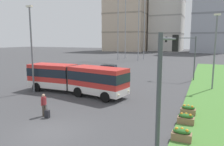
% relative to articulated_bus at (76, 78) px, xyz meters
% --- Properties ---
extents(ground_plane, '(260.00, 260.00, 0.00)m').
position_rel_articulated_bus_xyz_m(ground_plane, '(3.94, -9.06, -1.65)').
color(ground_plane, '#424244').
extents(articulated_bus, '(11.95, 3.65, 3.00)m').
position_rel_articulated_bus_xyz_m(articulated_bus, '(0.00, 0.00, 0.00)').
color(articulated_bus, red).
rests_on(articulated_bus, ground).
extents(car_silver_hatch, '(4.55, 2.35, 1.58)m').
position_rel_articulated_bus_xyz_m(car_silver_hatch, '(-2.10, 13.44, -0.90)').
color(car_silver_hatch, '#B7BABF').
rests_on(car_silver_hatch, ground).
extents(pedestrian_crossing, '(0.36, 0.58, 1.74)m').
position_rel_articulated_bus_xyz_m(pedestrian_crossing, '(1.67, -6.94, -0.65)').
color(pedestrian_crossing, '#4C4238').
rests_on(pedestrian_crossing, ground).
extents(rolling_suitcase, '(0.37, 0.26, 0.97)m').
position_rel_articulated_bus_xyz_m(rolling_suitcase, '(2.12, -7.14, -1.34)').
color(rolling_suitcase, '#232328').
rests_on(rolling_suitcase, ground).
extents(flower_planter_0, '(1.10, 0.56, 0.74)m').
position_rel_articulated_bus_xyz_m(flower_planter_0, '(11.66, -7.06, -1.23)').
color(flower_planter_0, '#937051').
rests_on(flower_planter_0, grass_median).
extents(flower_planter_1, '(1.10, 0.56, 0.74)m').
position_rel_articulated_bus_xyz_m(flower_planter_1, '(11.66, -4.34, -1.23)').
color(flower_planter_1, '#937051').
rests_on(flower_planter_1, grass_median).
extents(flower_planter_2, '(1.10, 0.56, 0.74)m').
position_rel_articulated_bus_xyz_m(flower_planter_2, '(11.66, -2.34, -1.23)').
color(flower_planter_2, '#937051').
rests_on(flower_planter_2, grass_median).
extents(traffic_light_far_right, '(4.42, 0.28, 6.20)m').
position_rel_articulated_bus_xyz_m(traffic_light_far_right, '(9.82, 12.94, 2.63)').
color(traffic_light_far_right, '#474C51').
rests_on(traffic_light_far_right, ground).
extents(traffic_light_near_right, '(0.28, 4.09, 5.98)m').
position_rel_articulated_bus_xyz_m(traffic_light_near_right, '(11.26, -10.73, 2.48)').
color(traffic_light_near_right, '#474C51').
rests_on(traffic_light_near_right, ground).
extents(streetlight_left, '(0.70, 0.28, 9.30)m').
position_rel_articulated_bus_xyz_m(streetlight_left, '(-4.56, -1.41, 3.44)').
color(streetlight_left, slate).
rests_on(streetlight_left, ground).
extents(streetlight_median, '(0.70, 0.28, 8.63)m').
position_rel_articulated_bus_xyz_m(streetlight_median, '(13.56, 7.98, 3.10)').
color(streetlight_median, slate).
rests_on(streetlight_median, ground).
extents(apartment_tower_west, '(20.54, 17.62, 36.74)m').
position_rel_articulated_bus_xyz_m(apartment_tower_west, '(-26.06, 88.29, 16.74)').
color(apartment_tower_west, '#C6B299').
rests_on(apartment_tower_west, ground).
extents(apartment_tower_westcentre, '(16.25, 18.97, 43.51)m').
position_rel_articulated_bus_xyz_m(apartment_tower_westcentre, '(-7.16, 99.59, 20.12)').
color(apartment_tower_westcentre, silver).
rests_on(apartment_tower_westcentre, ground).
extents(apartment_tower_centre, '(14.33, 17.22, 41.59)m').
position_rel_articulated_bus_xyz_m(apartment_tower_centre, '(13.13, 89.59, 19.16)').
color(apartment_tower_centre, '#9EA3AD').
rests_on(apartment_tower_centre, ground).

